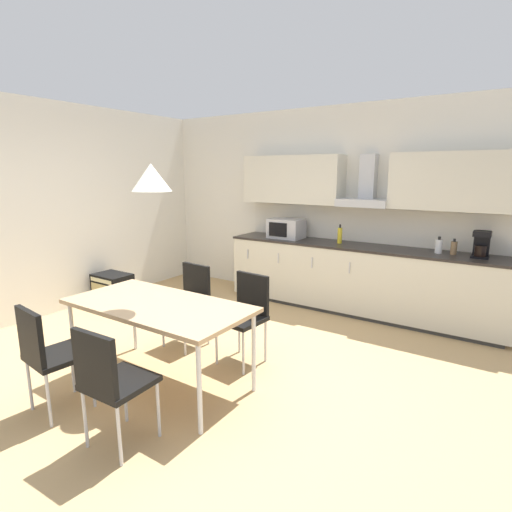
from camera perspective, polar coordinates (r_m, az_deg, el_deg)
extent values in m
cube|color=tan|center=(4.02, -7.48, -15.65)|extent=(7.99, 7.93, 0.02)
cube|color=silver|center=(5.88, 9.63, 7.09)|extent=(6.39, 0.10, 2.73)
cube|color=silver|center=(5.75, -28.92, 5.67)|extent=(0.10, 6.34, 2.73)
cube|color=#333333|center=(5.59, 14.03, -7.42)|extent=(3.47, 0.56, 0.05)
cube|color=beige|center=(5.47, 14.26, -3.09)|extent=(3.61, 0.60, 0.82)
cube|color=#282321|center=(5.38, 14.49, 1.32)|extent=(3.63, 0.62, 0.03)
cube|color=silver|center=(5.83, -1.20, 0.28)|extent=(0.01, 0.01, 0.14)
cube|color=silver|center=(5.56, 3.19, -0.31)|extent=(0.01, 0.01, 0.14)
cube|color=silver|center=(5.32, 8.00, -0.95)|extent=(0.01, 0.01, 0.14)
cube|color=silver|center=(5.13, 13.21, -1.64)|extent=(0.01, 0.01, 0.14)
cube|color=silver|center=(5.61, 15.59, 4.24)|extent=(3.61, 0.02, 0.46)
cube|color=beige|center=(5.84, 5.26, 10.82)|extent=(1.48, 0.34, 0.67)
cube|color=beige|center=(5.18, 26.85, 9.48)|extent=(1.48, 0.34, 0.67)
cube|color=#B7BABF|center=(5.41, 15.19, 7.36)|extent=(0.66, 0.40, 0.10)
cube|color=#B7BABF|center=(5.50, 15.74, 10.63)|extent=(0.20, 0.16, 0.62)
cube|color=#ADADB2|center=(5.79, 4.34, 3.95)|extent=(0.48, 0.34, 0.28)
cube|color=black|center=(5.66, 3.13, 3.78)|extent=(0.29, 0.01, 0.20)
cube|color=black|center=(5.11, 29.33, -0.11)|extent=(0.18, 0.18, 0.02)
cylinder|color=black|center=(5.09, 29.40, 0.64)|extent=(0.12, 0.12, 0.12)
cube|color=black|center=(5.14, 29.54, 1.54)|extent=(0.16, 0.08, 0.30)
cube|color=black|center=(5.06, 29.62, 2.76)|extent=(0.18, 0.16, 0.06)
cylinder|color=yellow|center=(5.46, 11.88, 2.87)|extent=(0.06, 0.06, 0.21)
cylinder|color=black|center=(5.44, 11.94, 4.19)|extent=(0.02, 0.02, 0.05)
cylinder|color=brown|center=(5.16, 26.41, 1.02)|extent=(0.07, 0.07, 0.15)
cylinder|color=black|center=(5.14, 26.50, 2.04)|extent=(0.03, 0.03, 0.03)
cylinder|color=white|center=(5.16, 24.64, 1.25)|extent=(0.08, 0.08, 0.16)
cylinder|color=black|center=(5.14, 24.74, 2.34)|extent=(0.03, 0.03, 0.04)
cube|color=tan|center=(3.54, -13.82, -6.85)|extent=(1.63, 0.81, 0.04)
cylinder|color=silver|center=(4.05, -24.67, -10.83)|extent=(0.04, 0.04, 0.71)
cylinder|color=silver|center=(2.98, -8.09, -18.23)|extent=(0.04, 0.04, 0.71)
cylinder|color=silver|center=(4.41, -17.04, -8.35)|extent=(0.04, 0.04, 0.71)
cylinder|color=silver|center=(3.46, -0.33, -13.58)|extent=(0.04, 0.04, 0.71)
cube|color=black|center=(4.34, -10.13, -7.01)|extent=(0.43, 0.43, 0.04)
cube|color=black|center=(4.39, -8.51, -3.72)|extent=(0.38, 0.07, 0.40)
cylinder|color=silver|center=(4.20, -10.14, -11.10)|extent=(0.02, 0.02, 0.43)
cylinder|color=silver|center=(4.44, -13.17, -9.94)|extent=(0.02, 0.02, 0.43)
cylinder|color=silver|center=(4.42, -6.86, -9.81)|extent=(0.02, 0.02, 0.43)
cylinder|color=silver|center=(4.65, -9.91, -8.79)|extent=(0.02, 0.02, 0.43)
cube|color=black|center=(3.53, -26.38, -12.63)|extent=(0.44, 0.44, 0.04)
cube|color=black|center=(3.39, -29.54, -9.94)|extent=(0.38, 0.08, 0.40)
cylinder|color=silver|center=(3.83, -24.73, -14.40)|extent=(0.02, 0.02, 0.43)
cylinder|color=silver|center=(3.56, -22.26, -16.31)|extent=(0.02, 0.02, 0.43)
cylinder|color=silver|center=(3.72, -29.61, -15.69)|extent=(0.02, 0.02, 0.43)
cylinder|color=silver|center=(3.44, -27.50, -17.82)|extent=(0.02, 0.02, 0.43)
cube|color=black|center=(2.97, -18.85, -16.73)|extent=(0.41, 0.41, 0.04)
cube|color=black|center=(2.78, -22.08, -14.01)|extent=(0.38, 0.05, 0.40)
cylinder|color=silver|center=(3.30, -18.20, -18.35)|extent=(0.02, 0.02, 0.43)
cylinder|color=silver|center=(3.08, -13.78, -20.44)|extent=(0.02, 0.02, 0.43)
cylinder|color=silver|center=(3.12, -23.23, -20.57)|extent=(0.02, 0.02, 0.43)
cylinder|color=silver|center=(2.89, -18.94, -23.10)|extent=(0.02, 0.02, 0.43)
cube|color=black|center=(3.90, -2.17, -9.05)|extent=(0.43, 0.43, 0.04)
cube|color=black|center=(3.96, -0.49, -5.34)|extent=(0.38, 0.07, 0.40)
cylinder|color=silver|center=(3.77, -1.83, -13.69)|extent=(0.02, 0.02, 0.43)
cylinder|color=silver|center=(3.98, -5.67, -12.32)|extent=(0.02, 0.02, 0.43)
cylinder|color=silver|center=(4.01, 1.36, -12.04)|extent=(0.02, 0.02, 0.43)
cylinder|color=silver|center=(4.21, -2.41, -10.87)|extent=(0.02, 0.02, 0.43)
cube|color=black|center=(6.01, -19.75, -4.47)|extent=(0.52, 0.36, 0.44)
cube|color=tan|center=(5.92, -21.15, -5.16)|extent=(0.44, 0.01, 0.29)
cube|color=beige|center=(5.87, -21.30, -3.31)|extent=(0.44, 0.01, 0.05)
cone|color=silver|center=(3.36, -14.74, 10.80)|extent=(0.32, 0.32, 0.22)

